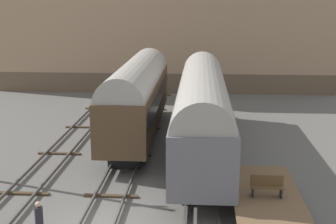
{
  "coord_description": "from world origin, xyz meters",
  "views": [
    {
      "loc": [
        4.14,
        -17.44,
        9.2
      ],
      "look_at": [
        2.15,
        11.28,
        2.2
      ],
      "focal_mm": 50.0,
      "sensor_mm": 36.0,
      "label": 1
    }
  ],
  "objects": [
    {
      "name": "track_middle",
      "position": [
        0.0,
        0.0,
        0.14
      ],
      "size": [
        2.6,
        60.0,
        0.26
      ],
      "color": "#4C4742",
      "rests_on": "ground"
    },
    {
      "name": "train_car_grey",
      "position": [
        4.31,
        9.55,
        2.99
      ],
      "size": [
        3.0,
        18.61,
        5.25
      ],
      "color": "black",
      "rests_on": "ground"
    },
    {
      "name": "train_car_brown",
      "position": [
        0.0,
        13.02,
        3.02
      ],
      "size": [
        2.91,
        15.47,
        5.29
      ],
      "color": "black",
      "rests_on": "ground"
    },
    {
      "name": "station_platform",
      "position": [
        7.09,
        -0.98,
        0.91
      ],
      "size": [
        2.93,
        12.33,
        0.98
      ],
      "color": "brown",
      "rests_on": "ground"
    },
    {
      "name": "bench",
      "position": [
        7.06,
        1.38,
        1.47
      ],
      "size": [
        1.4,
        0.4,
        0.91
      ],
      "color": "brown",
      "rests_on": "station_platform"
    },
    {
      "name": "person_worker",
      "position": [
        -1.91,
        -1.43,
        1.03
      ],
      "size": [
        0.32,
        0.32,
        1.72
      ],
      "color": "#282833",
      "rests_on": "ground"
    }
  ]
}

